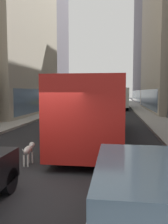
{
  "coord_description": "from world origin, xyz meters",
  "views": [
    {
      "loc": [
        2.18,
        -5.64,
        2.52
      ],
      "look_at": [
        0.48,
        6.95,
        1.4
      ],
      "focal_mm": 37.05,
      "sensor_mm": 36.0,
      "label": 1
    }
  ],
  "objects": [
    {
      "name": "car_grey_wagon",
      "position": [
        2.8,
        34.64,
        0.82
      ],
      "size": [
        1.75,
        4.26,
        1.62
      ],
      "color": "slate",
      "rests_on": "ground"
    },
    {
      "name": "car_white_van",
      "position": [
        2.8,
        -2.57,
        0.82
      ],
      "size": [
        1.85,
        4.62,
        1.62
      ],
      "color": "silver",
      "rests_on": "ground"
    },
    {
      "name": "ground_plane",
      "position": [
        0.0,
        35.0,
        0.0
      ],
      "size": [
        120.0,
        120.0,
        0.0
      ],
      "primitive_type": "plane",
      "color": "#232326"
    },
    {
      "name": "box_truck",
      "position": [
        2.8,
        27.85,
        1.67
      ],
      "size": [
        2.3,
        7.5,
        3.05
      ],
      "color": "#19519E",
      "rests_on": "ground"
    },
    {
      "name": "sidewalk_right",
      "position": [
        5.7,
        35.0,
        0.07
      ],
      "size": [
        2.4,
        110.0,
        0.15
      ],
      "primitive_type": "cube",
      "color": "#9E9991",
      "rests_on": "ground"
    },
    {
      "name": "building_left_far",
      "position": [
        -11.9,
        36.26,
        18.93
      ],
      "size": [
        8.06,
        15.98,
        37.89
      ],
      "color": "slate",
      "rests_on": "ground"
    },
    {
      "name": "sidewalk_left",
      "position": [
        -5.7,
        35.0,
        0.07
      ],
      "size": [
        2.4,
        110.0,
        0.15
      ],
      "primitive_type": "cube",
      "color": "#ADA89E",
      "rests_on": "ground"
    },
    {
      "name": "car_yellow_taxi",
      "position": [
        -1.2,
        34.01,
        0.83
      ],
      "size": [
        1.94,
        4.63,
        1.62
      ],
      "color": "yellow",
      "rests_on": "ground"
    },
    {
      "name": "transit_bus",
      "position": [
        1.2,
        6.76,
        1.78
      ],
      "size": [
        2.78,
        11.53,
        3.05
      ],
      "color": "red",
      "rests_on": "ground"
    },
    {
      "name": "dalmatian_dog",
      "position": [
        -0.77,
        1.88,
        0.51
      ],
      "size": [
        0.22,
        0.96,
        0.72
      ],
      "color": "white",
      "rests_on": "ground"
    },
    {
      "name": "car_blue_hatchback",
      "position": [
        -1.2,
        16.07,
        0.82
      ],
      "size": [
        1.79,
        4.09,
        1.62
      ],
      "color": "#4C6BB7",
      "rests_on": "ground"
    },
    {
      "name": "car_silver_sedan",
      "position": [
        1.2,
        16.57,
        0.82
      ],
      "size": [
        1.73,
        4.16,
        1.62
      ],
      "color": "#B7BABF",
      "rests_on": "ground"
    },
    {
      "name": "building_right_far",
      "position": [
        11.9,
        47.07,
        14.34
      ],
      "size": [
        10.14,
        22.26,
        28.7
      ],
      "color": "slate",
      "rests_on": "ground"
    }
  ]
}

